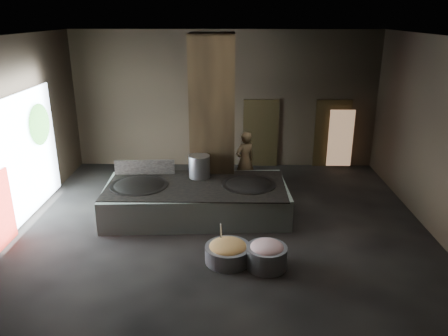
{
  "coord_description": "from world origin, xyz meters",
  "views": [
    {
      "loc": [
        0.23,
        -9.83,
        4.97
      ],
      "look_at": [
        0.03,
        0.63,
        1.25
      ],
      "focal_mm": 35.0,
      "sensor_mm": 36.0,
      "label": 1
    }
  ],
  "objects_px": {
    "stock_pot": "(199,166)",
    "cook": "(245,161)",
    "veg_basin": "(228,254)",
    "wok_left": "(139,188)",
    "meat_basin": "(267,257)",
    "wok_right": "(249,187)",
    "hearth_platform": "(196,200)"
  },
  "relations": [
    {
      "from": "wok_left",
      "to": "meat_basin",
      "type": "height_order",
      "value": "wok_left"
    },
    {
      "from": "hearth_platform",
      "to": "stock_pot",
      "type": "height_order",
      "value": "stock_pot"
    },
    {
      "from": "hearth_platform",
      "to": "cook",
      "type": "relative_size",
      "value": 2.63
    },
    {
      "from": "wok_right",
      "to": "meat_basin",
      "type": "xyz_separation_m",
      "value": [
        0.29,
        -2.54,
        -0.52
      ]
    },
    {
      "from": "veg_basin",
      "to": "cook",
      "type": "bearing_deg",
      "value": 83.63
    },
    {
      "from": "wok_left",
      "to": "meat_basin",
      "type": "relative_size",
      "value": 1.74
    },
    {
      "from": "hearth_platform",
      "to": "meat_basin",
      "type": "relative_size",
      "value": 5.51
    },
    {
      "from": "stock_pot",
      "to": "cook",
      "type": "height_order",
      "value": "cook"
    },
    {
      "from": "hearth_platform",
      "to": "wok_left",
      "type": "bearing_deg",
      "value": 178.94
    },
    {
      "from": "cook",
      "to": "veg_basin",
      "type": "relative_size",
      "value": 1.81
    },
    {
      "from": "wok_left",
      "to": "stock_pot",
      "type": "distance_m",
      "value": 1.66
    },
    {
      "from": "wok_right",
      "to": "stock_pot",
      "type": "xyz_separation_m",
      "value": [
        -1.3,
        0.5,
        0.38
      ]
    },
    {
      "from": "wok_left",
      "to": "meat_basin",
      "type": "distance_m",
      "value": 3.97
    },
    {
      "from": "stock_pot",
      "to": "cook",
      "type": "xyz_separation_m",
      "value": [
        1.24,
        1.22,
        -0.25
      ]
    },
    {
      "from": "stock_pot",
      "to": "veg_basin",
      "type": "relative_size",
      "value": 0.62
    },
    {
      "from": "wok_right",
      "to": "cook",
      "type": "bearing_deg",
      "value": 91.84
    },
    {
      "from": "cook",
      "to": "wok_right",
      "type": "bearing_deg",
      "value": 57.91
    },
    {
      "from": "wok_left",
      "to": "veg_basin",
      "type": "xyz_separation_m",
      "value": [
        2.29,
        -2.24,
        -0.57
      ]
    },
    {
      "from": "hearth_platform",
      "to": "meat_basin",
      "type": "xyz_separation_m",
      "value": [
        1.64,
        -2.49,
        -0.17
      ]
    },
    {
      "from": "cook",
      "to": "wok_left",
      "type": "bearing_deg",
      "value": -0.35
    },
    {
      "from": "stock_pot",
      "to": "hearth_platform",
      "type": "bearing_deg",
      "value": -95.19
    },
    {
      "from": "hearth_platform",
      "to": "wok_left",
      "type": "distance_m",
      "value": 1.49
    },
    {
      "from": "stock_pot",
      "to": "veg_basin",
      "type": "xyz_separation_m",
      "value": [
        0.79,
        -2.84,
        -0.95
      ]
    },
    {
      "from": "meat_basin",
      "to": "wok_left",
      "type": "bearing_deg",
      "value": 141.71
    },
    {
      "from": "cook",
      "to": "veg_basin",
      "type": "distance_m",
      "value": 4.15
    },
    {
      "from": "veg_basin",
      "to": "wok_right",
      "type": "bearing_deg",
      "value": 77.71
    },
    {
      "from": "hearth_platform",
      "to": "wok_left",
      "type": "relative_size",
      "value": 3.17
    },
    {
      "from": "veg_basin",
      "to": "meat_basin",
      "type": "xyz_separation_m",
      "value": [
        0.8,
        -0.2,
        0.05
      ]
    },
    {
      "from": "stock_pot",
      "to": "cook",
      "type": "distance_m",
      "value": 1.76
    },
    {
      "from": "wok_right",
      "to": "veg_basin",
      "type": "xyz_separation_m",
      "value": [
        -0.51,
        -2.34,
        -0.57
      ]
    },
    {
      "from": "wok_left",
      "to": "stock_pot",
      "type": "bearing_deg",
      "value": 21.8
    },
    {
      "from": "wok_right",
      "to": "meat_basin",
      "type": "distance_m",
      "value": 2.61
    }
  ]
}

